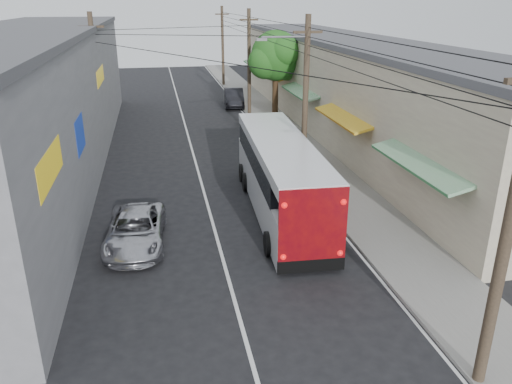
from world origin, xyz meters
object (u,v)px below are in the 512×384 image
(parked_suv, at_px, (276,166))
(pedestrian_far, at_px, (292,144))
(coach_bus, at_px, (280,175))
(pedestrian_near, at_px, (331,186))
(jeepney, at_px, (136,230))
(parked_car_far, at_px, (234,98))
(parked_car_mid, at_px, (260,129))

(parked_suv, xyz_separation_m, pedestrian_far, (1.60, 2.97, 0.22))
(coach_bus, distance_m, pedestrian_near, 2.50)
(jeepney, distance_m, parked_car_far, 26.18)
(jeepney, relative_size, pedestrian_far, 2.63)
(coach_bus, height_order, parked_suv, coach_bus)
(parked_car_far, xyz_separation_m, pedestrian_far, (0.80, -16.05, 0.23))
(jeepney, relative_size, parked_car_mid, 1.11)
(jeepney, xyz_separation_m, parked_suv, (6.82, 6.03, 0.13))
(parked_car_mid, bearing_deg, parked_car_far, 85.73)
(coach_bus, xyz_separation_m, parked_car_far, (1.60, 22.92, -0.90))
(coach_bus, height_order, pedestrian_near, coach_bus)
(parked_car_mid, bearing_deg, coach_bus, -101.92)
(parked_suv, xyz_separation_m, parked_car_mid, (0.80, 7.97, -0.06))
(parked_car_mid, bearing_deg, pedestrian_near, -90.36)
(coach_bus, relative_size, pedestrian_far, 6.48)
(pedestrian_near, bearing_deg, parked_car_mid, -80.59)
(coach_bus, relative_size, parked_suv, 2.13)
(parked_suv, relative_size, pedestrian_near, 3.20)
(parked_car_far, bearing_deg, pedestrian_near, -81.91)
(jeepney, xyz_separation_m, pedestrian_far, (8.42, 9.00, 0.35))
(jeepney, bearing_deg, coach_bus, 22.87)
(parked_car_far, bearing_deg, pedestrian_far, -81.07)
(jeepney, distance_m, parked_car_mid, 15.95)
(parked_car_far, height_order, pedestrian_far, pedestrian_far)
(parked_car_mid, bearing_deg, pedestrian_far, -85.20)
(coach_bus, height_order, parked_car_mid, coach_bus)
(coach_bus, xyz_separation_m, parked_car_mid, (1.60, 11.88, -0.95))
(parked_suv, height_order, parked_car_far, parked_suv)
(coach_bus, bearing_deg, parked_suv, 81.47)
(parked_suv, relative_size, pedestrian_far, 3.04)
(parked_car_far, bearing_deg, jeepney, -100.84)
(parked_car_far, bearing_deg, coach_bus, -87.90)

